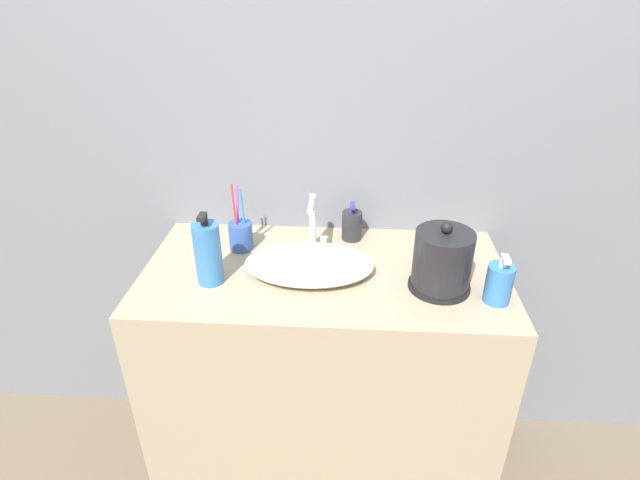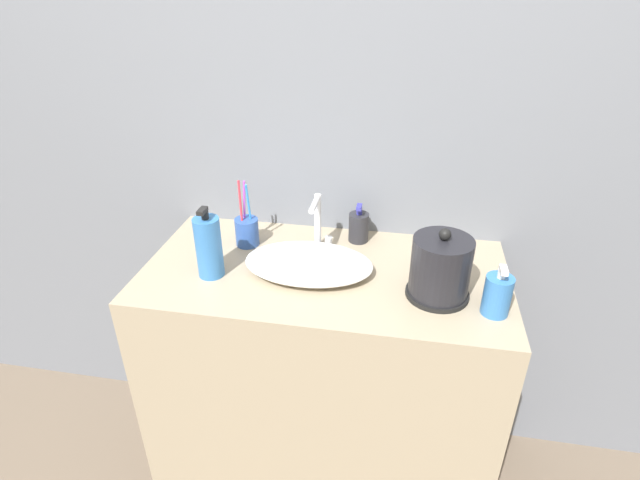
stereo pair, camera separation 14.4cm
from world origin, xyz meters
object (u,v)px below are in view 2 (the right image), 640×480
faucet (319,221)px  lotion_bottle (359,227)px  mouthwash_bottle (497,295)px  electric_kettle (440,270)px  shampoo_bottle (209,247)px  toothbrush_cup (247,231)px

faucet → lotion_bottle: faucet is taller
mouthwash_bottle → lotion_bottle: bearing=140.2°
mouthwash_bottle → electric_kettle: bearing=159.5°
faucet → mouthwash_bottle: 0.57m
electric_kettle → shampoo_bottle: shampoo_bottle is taller
faucet → mouthwash_bottle: faucet is taller
lotion_bottle → shampoo_bottle: size_ratio=0.61×
electric_kettle → lotion_bottle: bearing=132.3°
electric_kettle → mouthwash_bottle: electric_kettle is taller
shampoo_bottle → mouthwash_bottle: shampoo_bottle is taller
toothbrush_cup → faucet: bearing=2.5°
faucet → electric_kettle: electric_kettle is taller
faucet → toothbrush_cup: bearing=-177.5°
faucet → electric_kettle: bearing=-27.9°
toothbrush_cup → shampoo_bottle: same height
shampoo_bottle → mouthwash_bottle: bearing=-3.2°
lotion_bottle → shampoo_bottle: (-0.40, -0.28, 0.04)m
toothbrush_cup → shampoo_bottle: bearing=-104.3°
electric_kettle → toothbrush_cup: toothbrush_cup is taller
electric_kettle → toothbrush_cup: 0.63m
shampoo_bottle → mouthwash_bottle: size_ratio=1.51×
faucet → mouthwash_bottle: bearing=-25.9°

